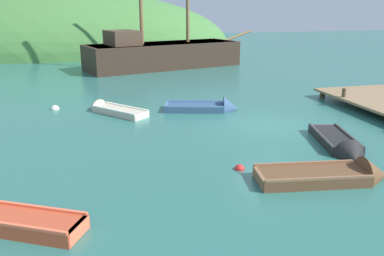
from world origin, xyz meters
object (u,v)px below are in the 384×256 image
sailing_ship (162,58)px  buoy_red (239,169)px  rowboat_outer_left (334,177)px  rowboat_portside (111,111)px  rowboat_outer_right (340,146)px  buoy_white (55,109)px  rowboat_near_dock (7,223)px  rowboat_center (208,109)px

sailing_ship → buoy_red: size_ratio=47.26×
rowboat_outer_left → rowboat_portside: (-5.90, 9.42, -0.02)m
rowboat_outer_right → buoy_white: (-10.33, 8.38, -0.09)m
rowboat_outer_left → rowboat_portside: rowboat_outer_left is taller
sailing_ship → rowboat_portside: (-4.88, -13.81, -0.72)m
rowboat_outer_left → sailing_ship: bearing=100.3°
buoy_red → buoy_white: 11.17m
rowboat_near_dock → buoy_red: rowboat_near_dock is taller
buoy_white → buoy_red: bearing=-56.3°
rowboat_outer_left → rowboat_outer_right: bearing=61.0°
rowboat_portside → buoy_white: rowboat_portside is taller
rowboat_portside → buoy_red: 8.73m
rowboat_outer_left → rowboat_center: 8.78m
rowboat_center → buoy_white: (-7.29, 2.04, -0.09)m
rowboat_center → buoy_white: 7.57m
rowboat_outer_right → rowboat_outer_left: (-1.76, -2.35, 0.01)m
sailing_ship → buoy_red: 21.86m
rowboat_center → rowboat_near_dock: (-7.46, -9.15, 0.02)m
rowboat_portside → rowboat_near_dock: (-2.85, -9.88, 0.03)m
rowboat_near_dock → rowboat_portside: bearing=-77.9°
rowboat_outer_left → buoy_red: rowboat_outer_left is taller
rowboat_outer_right → rowboat_outer_left: rowboat_outer_left is taller
rowboat_center → buoy_white: bearing=179.8°
rowboat_outer_left → rowboat_center: size_ratio=1.08×
rowboat_outer_right → rowboat_outer_left: size_ratio=0.93×
rowboat_portside → buoy_white: 2.98m
buoy_white → sailing_ship: bearing=58.8°
buoy_red → buoy_white: buoy_white is taller
rowboat_outer_right → rowboat_center: 7.03m
buoy_red → buoy_white: (-6.19, 9.30, 0.00)m
rowboat_outer_right → rowboat_near_dock: 10.87m
rowboat_center → rowboat_outer_left: bearing=-66.2°
rowboat_outer_right → rowboat_portside: size_ratio=1.13×
rowboat_portside → rowboat_center: size_ratio=0.89×
rowboat_outer_right → rowboat_center: bearing=-140.2°
buoy_red → rowboat_near_dock: bearing=-163.5°
sailing_ship → rowboat_center: size_ratio=4.10×
rowboat_outer_right → rowboat_near_dock: bearing=-60.9°
rowboat_outer_left → rowboat_near_dock: bearing=-169.2°
rowboat_portside → rowboat_center: 4.67m
rowboat_outer_right → buoy_white: bearing=-114.9°
rowboat_outer_right → buoy_red: rowboat_outer_right is taller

